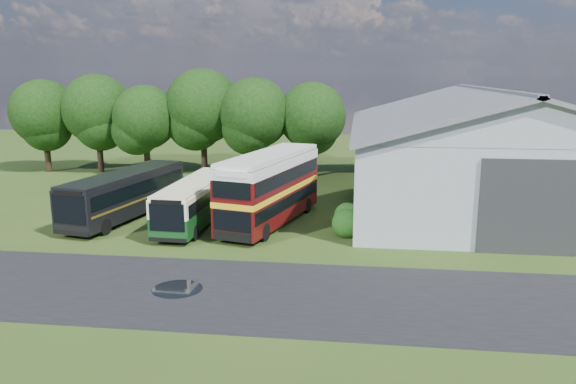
# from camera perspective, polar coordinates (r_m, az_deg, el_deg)

# --- Properties ---
(ground) EXTENTS (120.00, 120.00, 0.00)m
(ground) POSITION_cam_1_polar(r_m,az_deg,el_deg) (27.57, -6.22, -7.64)
(ground) COLOR #253D13
(ground) RESTS_ON ground
(asphalt_road) EXTENTS (60.00, 8.00, 0.02)m
(asphalt_road) POSITION_cam_1_polar(r_m,az_deg,el_deg) (24.28, -0.88, -10.36)
(asphalt_road) COLOR black
(asphalt_road) RESTS_ON ground
(puddle) EXTENTS (2.20, 2.20, 0.01)m
(puddle) POSITION_cam_1_polar(r_m,az_deg,el_deg) (25.27, -11.18, -9.68)
(puddle) COLOR black
(puddle) RESTS_ON ground
(storage_shed) EXTENTS (18.80, 24.80, 8.15)m
(storage_shed) POSITION_cam_1_polar(r_m,az_deg,el_deg) (42.43, 19.25, 4.52)
(storage_shed) COLOR gray
(storage_shed) RESTS_ON ground
(tree_far_left) EXTENTS (6.12, 6.12, 8.64)m
(tree_far_left) POSITION_cam_1_polar(r_m,az_deg,el_deg) (57.34, -23.56, 7.40)
(tree_far_left) COLOR black
(tree_far_left) RESTS_ON ground
(tree_left_a) EXTENTS (6.46, 6.46, 9.12)m
(tree_left_a) POSITION_cam_1_polar(r_m,az_deg,el_deg) (55.39, -18.83, 7.95)
(tree_left_a) COLOR black
(tree_left_a) RESTS_ON ground
(tree_left_b) EXTENTS (5.78, 5.78, 8.16)m
(tree_left_b) POSITION_cam_1_polar(r_m,az_deg,el_deg) (52.51, -14.31, 7.35)
(tree_left_b) COLOR black
(tree_left_b) RESTS_ON ground
(tree_mid) EXTENTS (6.80, 6.80, 9.60)m
(tree_mid) POSITION_cam_1_polar(r_m,az_deg,el_deg) (52.08, -8.66, 8.57)
(tree_mid) COLOR black
(tree_mid) RESTS_ON ground
(tree_right_a) EXTENTS (6.26, 6.26, 8.83)m
(tree_right_a) POSITION_cam_1_polar(r_m,az_deg,el_deg) (49.99, -3.38, 7.98)
(tree_right_a) COLOR black
(tree_right_a) RESTS_ON ground
(tree_right_b) EXTENTS (5.98, 5.98, 8.45)m
(tree_right_b) POSITION_cam_1_polar(r_m,az_deg,el_deg) (50.13, 2.47, 7.71)
(tree_right_b) COLOR black
(tree_right_b) RESTS_ON ground
(shrub_front) EXTENTS (1.70, 1.70, 1.70)m
(shrub_front) POSITION_cam_1_polar(r_m,az_deg,el_deg) (32.56, 5.93, -4.51)
(shrub_front) COLOR #194714
(shrub_front) RESTS_ON ground
(shrub_mid) EXTENTS (1.60, 1.60, 1.60)m
(shrub_mid) POSITION_cam_1_polar(r_m,az_deg,el_deg) (34.49, 6.02, -3.57)
(shrub_mid) COLOR #194714
(shrub_mid) RESTS_ON ground
(bus_green_single) EXTENTS (2.65, 9.95, 2.72)m
(bus_green_single) POSITION_cam_1_polar(r_m,az_deg,el_deg) (35.23, -9.29, -0.89)
(bus_green_single) COLOR black
(bus_green_single) RESTS_ON ground
(bus_maroon_double) EXTENTS (5.16, 10.66, 4.44)m
(bus_maroon_double) POSITION_cam_1_polar(r_m,az_deg,el_deg) (34.60, -1.81, 0.33)
(bus_maroon_double) COLOR black
(bus_maroon_double) RESTS_ON ground
(bus_dark_single) EXTENTS (4.52, 11.09, 2.98)m
(bus_dark_single) POSITION_cam_1_polar(r_m,az_deg,el_deg) (37.62, -16.17, -0.17)
(bus_dark_single) COLOR black
(bus_dark_single) RESTS_ON ground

